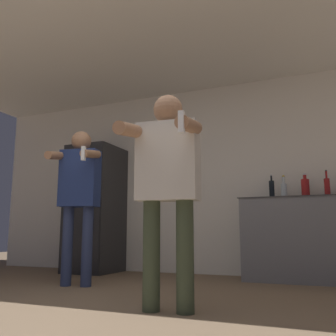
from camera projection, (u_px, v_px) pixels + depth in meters
ground_plane at (68, 326)px, 2.20m from camera, size 14.00×14.00×0.00m
wall_back at (209, 178)px, 5.11m from camera, size 7.00×0.06×2.55m
ceiling_slab at (166, 38)px, 3.97m from camera, size 7.00×3.46×0.05m
refrigerator at (95, 208)px, 5.29m from camera, size 0.64×0.74×1.75m
counter at (310, 239)px, 4.20m from camera, size 1.49×0.62×0.94m
bottle_brown_liquor at (284, 190)px, 4.47m from camera, size 0.07×0.07×0.29m
bottle_short_whiskey at (327, 187)px, 4.29m from camera, size 0.06×0.06×0.32m
bottle_dark_rum at (272, 189)px, 4.52m from camera, size 0.06×0.06×0.30m
bottle_tall_gin at (305, 188)px, 4.38m from camera, size 0.09×0.09×0.30m
person_woman_foreground at (167, 176)px, 2.71m from camera, size 0.56×0.55×1.56m
person_man_side at (79, 188)px, 3.97m from camera, size 0.53×0.53×1.63m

